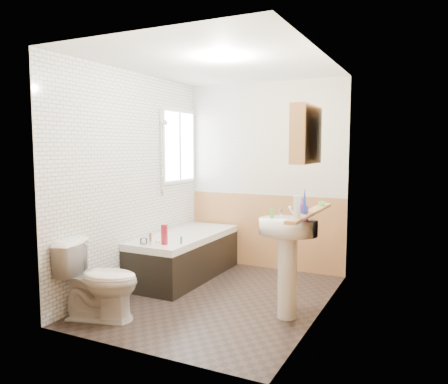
{
  "coord_description": "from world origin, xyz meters",
  "views": [
    {
      "loc": [
        2.08,
        -4.11,
        1.63
      ],
      "look_at": [
        0.0,
        0.15,
        1.15
      ],
      "focal_mm": 35.0,
      "sensor_mm": 36.0,
      "label": 1
    }
  ],
  "objects_px": {
    "toilet": "(99,280)",
    "sink": "(288,248)",
    "bathtub": "(185,255)",
    "medicine_cabinet": "(306,135)",
    "pine_shelf": "(311,212)"
  },
  "relations": [
    {
      "from": "pine_shelf",
      "to": "toilet",
      "type": "bearing_deg",
      "value": -154.21
    },
    {
      "from": "toilet",
      "to": "bathtub",
      "type": "bearing_deg",
      "value": -16.73
    },
    {
      "from": "medicine_cabinet",
      "to": "toilet",
      "type": "bearing_deg",
      "value": -156.99
    },
    {
      "from": "toilet",
      "to": "medicine_cabinet",
      "type": "height_order",
      "value": "medicine_cabinet"
    },
    {
      "from": "pine_shelf",
      "to": "medicine_cabinet",
      "type": "xyz_separation_m",
      "value": [
        -0.03,
        -0.12,
        0.72
      ]
    },
    {
      "from": "toilet",
      "to": "pine_shelf",
      "type": "height_order",
      "value": "pine_shelf"
    },
    {
      "from": "pine_shelf",
      "to": "medicine_cabinet",
      "type": "height_order",
      "value": "medicine_cabinet"
    },
    {
      "from": "bathtub",
      "to": "sink",
      "type": "xyz_separation_m",
      "value": [
        1.57,
        -0.71,
        0.4
      ]
    },
    {
      "from": "sink",
      "to": "medicine_cabinet",
      "type": "height_order",
      "value": "medicine_cabinet"
    },
    {
      "from": "bathtub",
      "to": "sink",
      "type": "relative_size",
      "value": 1.54
    },
    {
      "from": "pine_shelf",
      "to": "sink",
      "type": "bearing_deg",
      "value": -163.79
    },
    {
      "from": "bathtub",
      "to": "pine_shelf",
      "type": "height_order",
      "value": "pine_shelf"
    },
    {
      "from": "medicine_cabinet",
      "to": "pine_shelf",
      "type": "bearing_deg",
      "value": 76.63
    },
    {
      "from": "toilet",
      "to": "sink",
      "type": "distance_m",
      "value": 1.82
    },
    {
      "from": "bathtub",
      "to": "medicine_cabinet",
      "type": "relative_size",
      "value": 2.88
    }
  ]
}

